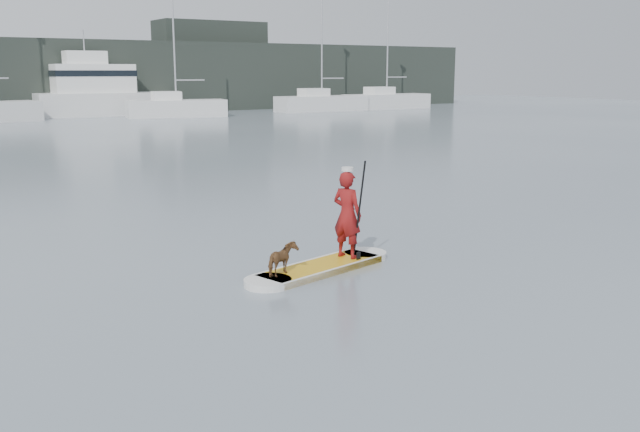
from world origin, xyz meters
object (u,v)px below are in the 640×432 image
sailboat_e (176,107)px  motor_yacht_a (102,92)px  sailboat_f (321,102)px  dog (282,259)px  paddleboard (320,268)px  paddler (347,215)px  sailboat_g (386,100)px

sailboat_e → motor_yacht_a: bearing=142.7°
sailboat_f → motor_yacht_a: size_ratio=1.13×
dog → motor_yacht_a: (10.38, 47.48, 1.47)m
paddleboard → dog: bearing=-180.0°
sailboat_e → sailboat_f: sailboat_f is taller
dog → paddleboard: bearing=-105.3°
paddleboard → paddler: 1.12m
sailboat_e → motor_yacht_a: 6.49m
sailboat_g → sailboat_f: bearing=-178.5°
dog → sailboat_g: 56.56m
paddleboard → paddler: bearing=-0.0°
paddleboard → paddler: (0.70, 0.17, 0.86)m
dog → sailboat_g: (35.83, 43.76, 0.45)m
paddler → motor_yacht_a: (8.80, 47.08, 0.94)m
dog → sailboat_f: bearing=-62.4°
motor_yacht_a → dog: bearing=-100.5°
paddleboard → dog: (-0.89, -0.22, 0.33)m
paddleboard → sailboat_f: sailboat_f is taller
paddler → sailboat_g: 55.26m
paddler → dog: (-1.58, -0.39, -0.53)m
sailboat_g → sailboat_e: bearing=-177.6°
dog → motor_yacht_a: bearing=-41.6°
sailboat_e → sailboat_g: sailboat_e is taller
paddler → sailboat_e: 44.27m
paddleboard → sailboat_e: (13.74, 42.47, 0.72)m
motor_yacht_a → sailboat_g: 25.74m
dog → sailboat_f: sailboat_f is taller
dog → sailboat_g: size_ratio=0.06×
dog → sailboat_e: sailboat_e is taller
paddler → motor_yacht_a: motor_yacht_a is taller
paddleboard → sailboat_e: 44.65m
sailboat_f → sailboat_g: size_ratio=1.17×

